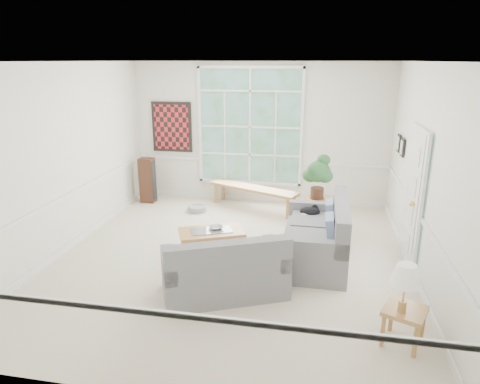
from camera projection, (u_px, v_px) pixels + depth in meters
name	position (u px, v px, depth m)	size (l,w,h in m)	color
floor	(232.00, 259.00, 6.80)	(5.50, 6.00, 0.01)	beige
ceiling	(230.00, 61.00, 5.91)	(5.50, 6.00, 0.02)	white
wall_back	(259.00, 134.00, 9.17)	(5.50, 0.02, 3.00)	white
wall_front	(157.00, 252.00, 3.54)	(5.50, 0.02, 3.00)	white
wall_left	(63.00, 159.00, 6.84)	(0.02, 6.00, 3.00)	white
wall_right	(427.00, 175.00, 5.87)	(0.02, 6.00, 3.00)	white
window_back	(250.00, 127.00, 9.13)	(2.30, 0.08, 2.40)	white
entry_door	(411.00, 194.00, 6.58)	(0.08, 0.90, 2.10)	white
door_sidelight	(421.00, 200.00, 5.95)	(0.08, 0.26, 1.90)	white
wall_art	(172.00, 127.00, 9.44)	(0.90, 0.06, 1.10)	maroon
wall_frame_near	(402.00, 147.00, 7.51)	(0.04, 0.26, 0.32)	black
wall_frame_far	(398.00, 143.00, 7.88)	(0.04, 0.26, 0.32)	black
loveseat_right	(315.00, 231.00, 6.61)	(0.94, 1.82, 0.98)	slate
loveseat_front	(224.00, 263.00, 5.68)	(1.61, 0.84, 0.87)	slate
coffee_table	(212.00, 242.00, 6.95)	(1.03, 0.56, 0.38)	#AD7B41
pewter_bowl	(216.00, 227.00, 6.94)	(0.28, 0.28, 0.07)	gray
window_bench	(253.00, 198.00, 9.01)	(2.01, 0.39, 0.47)	#AD7B41
end_table	(319.00, 212.00, 8.10)	(0.53, 0.53, 0.53)	#AD7B41
houseplant	(318.00, 177.00, 7.90)	(0.49, 0.49, 0.85)	#29572B
side_table	(403.00, 326.00, 4.70)	(0.43, 0.43, 0.43)	#AD7B41
table_lamp	(404.00, 288.00, 4.51)	(0.32, 0.32, 0.55)	white
pet_bed	(197.00, 208.00, 8.91)	(0.40, 0.40, 0.12)	gray
floor_speaker	(147.00, 180.00, 9.37)	(0.31, 0.24, 0.99)	#3C2115
cat	(310.00, 211.00, 7.20)	(0.34, 0.24, 0.16)	black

